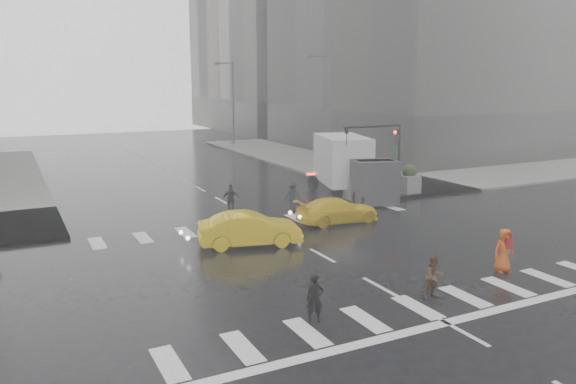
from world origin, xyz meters
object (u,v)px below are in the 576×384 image
pedestrian_brown (434,277)px  pedestrian_orange (504,250)px  box_truck (351,165)px  traffic_signal_pole (386,146)px  taxi_mid (250,229)px

pedestrian_brown → pedestrian_orange: pedestrian_orange is taller
pedestrian_orange → box_truck: box_truck is taller
pedestrian_brown → box_truck: (6.52, 15.08, 1.22)m
traffic_signal_pole → pedestrian_orange: bearing=-107.1°
taxi_mid → box_truck: bearing=-41.2°
box_truck → taxi_mid: bearing=-128.0°
traffic_signal_pole → box_truck: bearing=135.5°
pedestrian_orange → taxi_mid: (-7.18, 7.40, -0.11)m
traffic_signal_pole → taxi_mid: traffic_signal_pole is taller
pedestrian_brown → pedestrian_orange: size_ratio=0.88×
pedestrian_brown → box_truck: 16.48m
traffic_signal_pole → pedestrian_orange: (-3.92, -12.77, -2.38)m
pedestrian_brown → taxi_mid: bearing=112.8°
taxi_mid → box_truck: 11.85m
traffic_signal_pole → pedestrian_orange: size_ratio=2.72×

